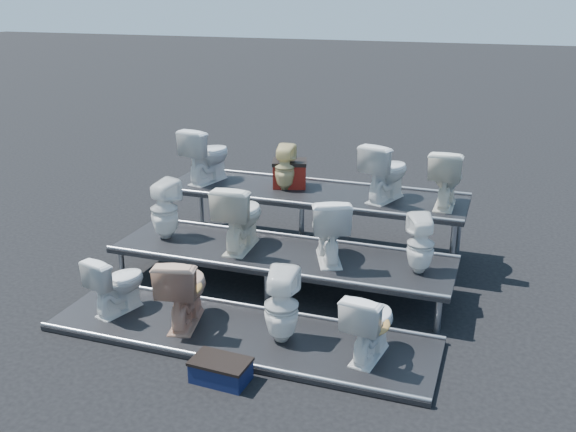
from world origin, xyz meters
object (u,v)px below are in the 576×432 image
(toilet_0, at_px, (117,283))
(toilet_2, at_px, (282,306))
(toilet_4, at_px, (164,209))
(toilet_6, at_px, (329,228))
(toilet_7, at_px, (421,244))
(toilet_1, at_px, (184,289))
(red_crate, at_px, (290,175))
(toilet_9, at_px, (285,167))
(step_stool, at_px, (221,372))
(toilet_8, at_px, (207,155))
(toilet_5, at_px, (240,216))
(toilet_3, at_px, (370,323))
(toilet_11, at_px, (446,177))
(toilet_10, at_px, (386,171))

(toilet_0, xyz_separation_m, toilet_2, (1.96, 0.00, 0.05))
(toilet_4, bearing_deg, toilet_6, -162.19)
(toilet_2, xyz_separation_m, toilet_7, (1.20, 1.30, 0.35))
(toilet_1, relative_size, red_crate, 1.78)
(toilet_0, distance_m, toilet_9, 2.92)
(toilet_7, xyz_separation_m, red_crate, (-2.07, 1.46, 0.22))
(toilet_6, xyz_separation_m, toilet_7, (1.08, 0.00, -0.06))
(toilet_1, bearing_deg, toilet_9, -107.78)
(step_stool, bearing_deg, toilet_1, 137.84)
(toilet_1, xyz_separation_m, toilet_8, (-0.96, 2.60, 0.79))
(toilet_4, xyz_separation_m, toilet_5, (1.06, 0.00, 0.04))
(toilet_4, height_order, toilet_9, toilet_9)
(toilet_2, relative_size, toilet_3, 1.08)
(toilet_3, distance_m, toilet_11, 2.75)
(red_crate, bearing_deg, toilet_3, -73.99)
(step_stool, bearing_deg, toilet_2, 70.89)
(toilet_5, height_order, toilet_6, toilet_5)
(toilet_2, height_order, toilet_10, toilet_10)
(toilet_0, xyz_separation_m, toilet_8, (-0.12, 2.60, 0.86))
(toilet_4, relative_size, toilet_7, 1.13)
(toilet_0, relative_size, toilet_11, 0.91)
(toilet_6, relative_size, toilet_8, 1.00)
(toilet_10, bearing_deg, toilet_7, 137.28)
(toilet_3, distance_m, toilet_7, 1.38)
(toilet_8, relative_size, step_stool, 1.51)
(toilet_2, height_order, step_stool, toilet_2)
(toilet_7, relative_size, toilet_8, 0.85)
(toilet_7, xyz_separation_m, step_stool, (-1.53, -2.10, -0.71))
(toilet_3, distance_m, toilet_10, 2.76)
(toilet_9, xyz_separation_m, toilet_10, (1.42, 0.00, 0.08))
(toilet_3, bearing_deg, red_crate, -48.35)
(toilet_1, distance_m, red_crate, 2.83)
(toilet_11, bearing_deg, toilet_0, 38.42)
(toilet_9, distance_m, toilet_10, 1.42)
(toilet_2, height_order, toilet_4, toilet_4)
(toilet_8, xyz_separation_m, toilet_11, (3.39, 0.00, -0.02))
(toilet_4, bearing_deg, toilet_8, -71.66)
(toilet_5, distance_m, toilet_11, 2.69)
(toilet_0, bearing_deg, toilet_8, -71.04)
(toilet_3, height_order, toilet_10, toilet_10)
(toilet_3, height_order, toilet_11, toilet_11)
(toilet_2, height_order, toilet_11, toilet_11)
(toilet_3, height_order, toilet_9, toilet_9)
(toilet_8, bearing_deg, toilet_10, -166.74)
(toilet_3, bearing_deg, toilet_1, 8.64)
(toilet_4, bearing_deg, toilet_3, 174.33)
(toilet_0, xyz_separation_m, toilet_5, (0.95, 1.30, 0.48))
(toilet_1, relative_size, step_stool, 1.53)
(toilet_9, height_order, step_stool, toilet_9)
(toilet_2, relative_size, toilet_8, 0.98)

